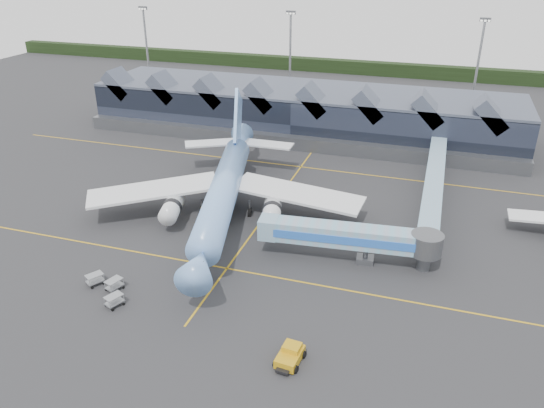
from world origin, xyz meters
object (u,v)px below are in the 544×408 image
(pushback_tug, at_px, (290,355))
(jet_bridge, at_px, (359,238))
(main_airliner, at_px, (225,187))
(fuel_truck, at_px, (218,200))

(pushback_tug, bearing_deg, jet_bridge, 86.54)
(jet_bridge, distance_m, pushback_tug, 20.72)
(pushback_tug, bearing_deg, main_airliner, 128.67)
(main_airliner, distance_m, jet_bridge, 22.52)
(jet_bridge, relative_size, pushback_tug, 5.83)
(main_airliner, relative_size, fuel_truck, 4.54)
(main_airliner, relative_size, pushback_tug, 11.96)
(fuel_truck, bearing_deg, jet_bridge, -29.48)
(pushback_tug, bearing_deg, fuel_truck, 130.35)
(main_airliner, height_order, jet_bridge, main_airliner)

